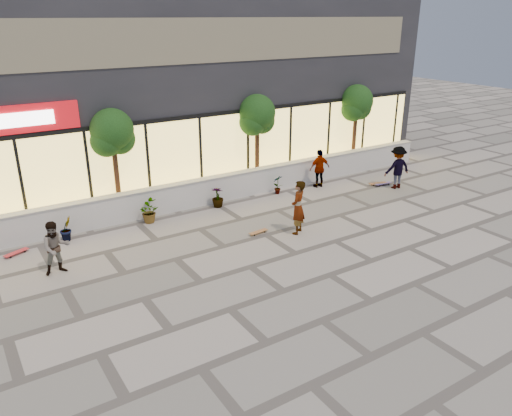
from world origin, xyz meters
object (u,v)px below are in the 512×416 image
tree_east (357,105)px  skater_center (298,207)px  skateboard_left (16,252)px  skateboard_center (258,232)px  skateboard_right_far (383,183)px  skater_right_far (397,167)px  tree_mideast (257,117)px  skateboard_right_near (378,183)px  tree_midwest (112,135)px  skater_right_near (320,168)px  skater_left (56,248)px

tree_east → skater_center: size_ratio=2.12×
skater_center → skateboard_left: (-8.28, 3.35, -0.85)m
skater_center → skateboard_center: 1.57m
skater_center → skateboard_right_far: size_ratio=2.25×
skater_center → skater_right_far: size_ratio=1.02×
tree_mideast → skateboard_right_near: tree_mideast is taller
skateboard_left → skateboard_center: bearing=-44.1°
tree_mideast → skateboard_center: tree_mideast is taller
skateboard_right_far → tree_midwest: bearing=169.7°
skateboard_right_far → skater_right_far: bearing=-66.2°
skateboard_right_far → skater_right_near: bearing=156.0°
skater_center → skater_right_far: 6.54m
skateboard_center → skater_left: bearing=166.4°
skater_center → skateboard_center: skater_center is taller
skateboard_center → skateboard_left: size_ratio=0.94×
tree_mideast → skater_right_far: (4.86, -3.36, -2.08)m
skater_right_near → skateboard_right_near: size_ratio=1.97×
skater_left → skateboard_right_near: 13.47m
tree_midwest → skater_right_far: bearing=-17.2°
skater_right_far → skateboard_right_near: size_ratio=2.17×
skater_left → skater_right_near: skater_right_near is taller
skater_right_near → skateboard_left: 12.01m
tree_mideast → skater_left: tree_mideast is taller
skater_right_near → skater_right_far: 3.26m
tree_mideast → skater_left: (-8.93, -3.41, -2.20)m
skateboard_right_near → skateboard_right_far: 0.23m
skateboard_left → skateboard_right_near: skateboard_right_near is taller
tree_midwest → skater_right_far: size_ratio=2.17×
skateboard_right_near → skateboard_right_far: (0.18, -0.15, -0.00)m
tree_midwest → tree_east: bearing=0.0°
tree_mideast → skateboard_center: size_ratio=5.37×
skater_center → skater_right_near: skater_center is taller
tree_midwest → skateboard_right_near: (10.50, -2.68, -2.90)m
skateboard_left → skateboard_right_near: 14.34m
skateboard_left → skateboard_right_far: 14.53m
tree_midwest → skater_right_near: (8.20, -1.48, -2.17)m
skater_right_far → skateboard_left: size_ratio=2.32×
tree_mideast → skateboard_right_far: (4.68, -2.83, -2.90)m
skater_left → skateboard_left: size_ratio=2.02×
tree_midwest → skateboard_right_near: bearing=-14.3°
tree_mideast → skateboard_center: (-2.66, -4.21, -2.91)m
skater_right_near → skater_right_far: skater_right_far is taller
skater_right_far → skateboard_right_far: skater_right_far is taller
skateboard_left → skateboard_right_near: size_ratio=0.93×
skater_center → skateboard_right_near: size_ratio=2.22×
skateboard_center → skateboard_right_near: 7.32m
skateboard_right_far → skater_center: bearing=-157.4°
skater_right_near → skateboard_right_near: 2.70m
skateboard_left → skater_left: bearing=-89.0°
skater_center → skateboard_right_near: 6.44m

